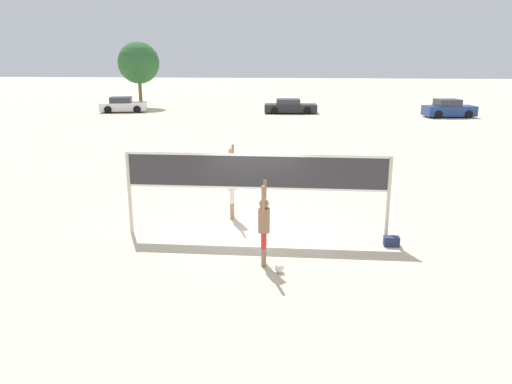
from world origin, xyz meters
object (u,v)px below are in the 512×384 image
volleyball (279,268)px  player_blocker (232,181)px  player_spiker (264,222)px  gear_bag (391,241)px  parked_car_mid (123,105)px  tree_left_cluster (139,63)px  parked_car_near (290,107)px  parked_car_far (449,109)px  volleyball_net (256,177)px

volleyball → player_blocker: bearing=112.9°
player_spiker → gear_bag: bearing=-64.6°
parked_car_mid → tree_left_cluster: bearing=72.4°
volleyball → parked_car_near: (-0.59, 33.28, 0.46)m
player_blocker → tree_left_cluster: size_ratio=0.37×
gear_bag → parked_car_near: bearing=96.3°
parked_car_near → parked_car_far: 13.10m
gear_bag → player_spiker: bearing=-154.6°
gear_bag → parked_car_mid: parked_car_mid is taller
player_spiker → volleyball: bearing=-135.6°
player_blocker → parked_car_near: bearing=177.9°
parked_car_mid → gear_bag: bearing=-72.1°
player_blocker → tree_left_cluster: bearing=-157.8°
player_blocker → parked_car_mid: 32.01m
volleyball_net → player_blocker: bearing=119.7°
gear_bag → parked_car_mid: (-18.31, 30.82, 0.48)m
volleyball → gear_bag: bearing=34.3°
parked_car_mid → parked_car_far: (27.81, -1.27, 0.05)m
player_blocker → parked_car_near: (1.06, 29.39, -0.64)m
volleyball → parked_car_mid: size_ratio=0.05×
parked_car_mid → parked_car_far: parked_car_far is taller
parked_car_mid → tree_left_cluster: size_ratio=0.70×
parked_car_near → parked_car_far: bearing=-10.8°
player_spiker → volleyball: size_ratio=9.43×
volleyball → parked_car_near: bearing=91.0°
parked_car_mid → parked_car_far: bearing=-15.4°
parked_car_far → gear_bag: bearing=-116.7°
parked_car_far → player_blocker: bearing=-125.8°
parked_car_mid → parked_car_near: bearing=-10.9°
volleyball_net → parked_car_near: bearing=89.7°
tree_left_cluster → player_spiker: bearing=-68.0°
player_blocker → gear_bag: 5.05m
volleyball_net → volleyball: 2.94m
parked_car_near → tree_left_cluster: (-14.49, 3.53, 3.63)m
parked_car_far → tree_left_cluster: bearing=160.2°
player_blocker → parked_car_far: 30.98m
volleyball_net → player_spiker: volleyball_net is taller
parked_car_near → volleyball: bearing=-92.1°
parked_car_mid → volleyball: bearing=-77.6°
player_spiker → tree_left_cluster: (-14.68, 36.40, 3.11)m
volleyball → parked_car_far: (12.39, 31.51, 0.55)m
gear_bag → parked_car_near: parked_car_near is taller
parked_car_near → parked_car_mid: bearing=178.8°
volleyball → tree_left_cluster: tree_left_cluster is taller
parked_car_far → parked_car_mid: bearing=168.5°
player_blocker → volleyball: (1.65, -3.90, -1.10)m
volleyball_net → gear_bag: volleyball_net is taller
player_blocker → parked_car_near: player_blocker is taller
player_blocker → tree_left_cluster: tree_left_cluster is taller
volleyball → tree_left_cluster: 39.99m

